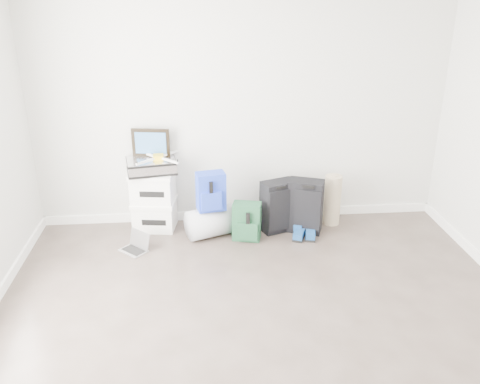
{
  "coord_description": "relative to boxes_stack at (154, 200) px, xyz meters",
  "views": [
    {
      "loc": [
        -0.47,
        -2.87,
        2.56
      ],
      "look_at": [
        -0.06,
        1.9,
        0.57
      ],
      "focal_mm": 38.0,
      "sensor_mm": 36.0,
      "label": 1
    }
  ],
  "objects": [
    {
      "name": "ground",
      "position": [
        0.98,
        -2.32,
        -0.33
      ],
      "size": [
        5.0,
        5.0,
        0.0
      ],
      "primitive_type": "plane",
      "color": "#3A302A",
      "rests_on": "ground"
    },
    {
      "name": "rolled_rug",
      "position": [
        1.99,
        -0.06,
        -0.05
      ],
      "size": [
        0.19,
        0.19,
        0.58
      ],
      "primitive_type": "cylinder",
      "color": "tan",
      "rests_on": "ground"
    },
    {
      "name": "painting",
      "position": [
        0.0,
        0.1,
        0.63
      ],
      "size": [
        0.41,
        0.09,
        0.31
      ],
      "rotation": [
        0.0,
        0.0,
        -0.16
      ],
      "color": "black",
      "rests_on": "briefcase"
    },
    {
      "name": "duffel_bag",
      "position": [
        0.62,
        -0.25,
        -0.17
      ],
      "size": [
        0.6,
        0.49,
        0.32
      ],
      "primitive_type": "cylinder",
      "rotation": [
        0.0,
        1.57,
        0.37
      ],
      "color": "gray",
      "rests_on": "ground"
    },
    {
      "name": "carry_on",
      "position": [
        1.65,
        -0.23,
        -0.04
      ],
      "size": [
        0.43,
        0.36,
        0.59
      ],
      "rotation": [
        0.0,
        0.0,
        -0.36
      ],
      "color": "black",
      "rests_on": "ground"
    },
    {
      "name": "briefcase",
      "position": [
        0.0,
        0.0,
        0.4
      ],
      "size": [
        0.56,
        0.45,
        0.15
      ],
      "primitive_type": "cube",
      "rotation": [
        0.0,
        0.0,
        0.17
      ],
      "color": "#B2B2B7",
      "rests_on": "boxes_stack"
    },
    {
      "name": "laptop",
      "position": [
        -0.16,
        -0.51,
        -0.29
      ],
      "size": [
        0.33,
        0.33,
        0.19
      ],
      "rotation": [
        0.0,
        0.0,
        -0.76
      ],
      "color": "#B9B9BD",
      "rests_on": "ground"
    },
    {
      "name": "boxes_stack",
      "position": [
        0.0,
        0.0,
        0.0
      ],
      "size": [
        0.51,
        0.44,
        0.66
      ],
      "rotation": [
        0.0,
        0.0,
        -0.14
      ],
      "color": "white",
      "rests_on": "ground"
    },
    {
      "name": "shoes",
      "position": [
        1.63,
        -0.38,
        -0.29
      ],
      "size": [
        0.3,
        0.29,
        0.09
      ],
      "rotation": [
        0.0,
        0.0,
        -0.32
      ],
      "color": "black",
      "rests_on": "ground"
    },
    {
      "name": "drone",
      "position": [
        0.08,
        -0.02,
        0.5
      ],
      "size": [
        0.45,
        0.45,
        0.05
      ],
      "rotation": [
        0.0,
        0.0,
        0.02
      ],
      "color": "yellow",
      "rests_on": "briefcase"
    },
    {
      "name": "green_backpack",
      "position": [
        0.99,
        -0.37,
        -0.14
      ],
      "size": [
        0.33,
        0.27,
        0.41
      ],
      "rotation": [
        0.0,
        0.0,
        -0.23
      ],
      "color": "#133622",
      "rests_on": "ground"
    },
    {
      "name": "room_envelope",
      "position": [
        0.98,
        -2.3,
        1.39
      ],
      "size": [
        4.52,
        5.02,
        2.71
      ],
      "color": "silver",
      "rests_on": "ground"
    },
    {
      "name": "large_suitcase",
      "position": [
        1.36,
        -0.18,
        -0.05
      ],
      "size": [
        0.42,
        0.35,
        0.57
      ],
      "rotation": [
        0.0,
        0.0,
        0.37
      ],
      "color": "black",
      "rests_on": "ground"
    },
    {
      "name": "blue_backpack",
      "position": [
        0.62,
        -0.28,
        0.19
      ],
      "size": [
        0.32,
        0.26,
        0.41
      ],
      "rotation": [
        0.0,
        0.0,
        0.2
      ],
      "color": "#1B3AB1",
      "rests_on": "duffel_bag"
    }
  ]
}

